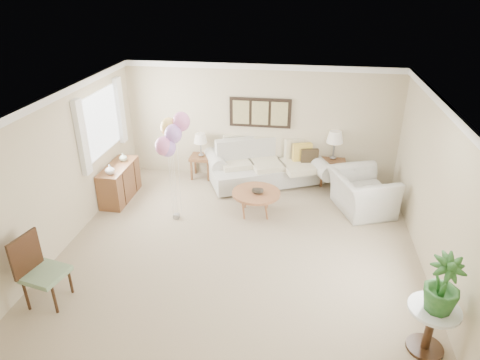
{
  "coord_description": "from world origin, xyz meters",
  "views": [
    {
      "loc": [
        0.93,
        -6.01,
        4.29
      ],
      "look_at": [
        -0.08,
        0.6,
        1.05
      ],
      "focal_mm": 32.0,
      "sensor_mm": 36.0,
      "label": 1
    }
  ],
  "objects": [
    {
      "name": "end_table_left",
      "position": [
        -1.31,
        2.76,
        0.45
      ],
      "size": [
        0.49,
        0.45,
        0.53
      ],
      "color": "brown",
      "rests_on": "ground"
    },
    {
      "name": "sofa",
      "position": [
        0.2,
        2.75,
        0.39
      ],
      "size": [
        3.05,
        1.93,
        0.99
      ],
      "color": "beige",
      "rests_on": "ground"
    },
    {
      "name": "decor_bowl",
      "position": [
        0.16,
        1.26,
        0.5
      ],
      "size": [
        0.25,
        0.25,
        0.06
      ],
      "primitive_type": "imported",
      "rotation": [
        0.0,
        0.0,
        0.09
      ],
      "color": "#2D261D",
      "rests_on": "coffee_table"
    },
    {
      "name": "side_table",
      "position": [
        2.64,
        -1.76,
        0.51
      ],
      "size": [
        0.62,
        0.62,
        0.67
      ],
      "color": "silver",
      "rests_on": "ground"
    },
    {
      "name": "credenza",
      "position": [
        -2.76,
        1.5,
        0.37
      ],
      "size": [
        0.46,
        1.2,
        0.74
      ],
      "color": "brown",
      "rests_on": "ground"
    },
    {
      "name": "coffee_table",
      "position": [
        0.13,
        1.29,
        0.44
      ],
      "size": [
        0.94,
        0.94,
        0.47
      ],
      "color": "brown",
      "rests_on": "ground"
    },
    {
      "name": "accent_chair",
      "position": [
        -2.59,
        -1.65,
        0.56
      ],
      "size": [
        0.63,
        0.63,
        1.08
      ],
      "color": "gray",
      "rests_on": "ground"
    },
    {
      "name": "wall_art_triptych",
      "position": [
        0.0,
        2.96,
        1.55
      ],
      "size": [
        1.35,
        0.06,
        0.65
      ],
      "color": "black",
      "rests_on": "ground"
    },
    {
      "name": "vase_sage",
      "position": [
        -2.74,
        1.77,
        0.83
      ],
      "size": [
        0.21,
        0.21,
        0.17
      ],
      "primitive_type": "imported",
      "rotation": [
        0.0,
        0.0,
        0.36
      ],
      "color": "#A6BA9A",
      "rests_on": "credenza"
    },
    {
      "name": "lamp_left",
      "position": [
        -1.31,
        2.76,
        0.95
      ],
      "size": [
        0.31,
        0.31,
        0.54
      ],
      "color": "gray",
      "rests_on": "end_table_left"
    },
    {
      "name": "potted_plant",
      "position": [
        2.66,
        -1.78,
        1.05
      ],
      "size": [
        0.5,
        0.5,
        0.75
      ],
      "primitive_type": "imported",
      "rotation": [
        0.0,
        0.0,
        0.2
      ],
      "color": "#1A501D",
      "rests_on": "side_table"
    },
    {
      "name": "armchair",
      "position": [
        2.17,
        1.75,
        0.4
      ],
      "size": [
        1.43,
        1.52,
        0.79
      ],
      "primitive_type": "imported",
      "rotation": [
        0.0,
        0.0,
        1.93
      ],
      "color": "beige",
      "rests_on": "ground"
    },
    {
      "name": "ground_plane",
      "position": [
        0.0,
        0.0,
        0.0
      ],
      "size": [
        6.0,
        6.0,
        0.0
      ],
      "primitive_type": "plane",
      "color": "tan"
    },
    {
      "name": "balloon_cluster",
      "position": [
        -1.36,
        0.87,
        1.7
      ],
      "size": [
        0.58,
        0.57,
        2.11
      ],
      "color": "gray",
      "rests_on": "ground"
    },
    {
      "name": "lamp_right",
      "position": [
        1.64,
        2.9,
        1.09
      ],
      "size": [
        0.36,
        0.36,
        0.64
      ],
      "color": "gray",
      "rests_on": "end_table_right"
    },
    {
      "name": "end_table_right",
      "position": [
        1.64,
        2.9,
        0.5
      ],
      "size": [
        0.55,
        0.5,
        0.6
      ],
      "color": "brown",
      "rests_on": "ground"
    },
    {
      "name": "room_shell",
      "position": [
        -0.11,
        0.09,
        1.63
      ],
      "size": [
        6.04,
        6.04,
        2.6
      ],
      "color": "#BFAE8F",
      "rests_on": "ground"
    },
    {
      "name": "vase_white",
      "position": [
        -2.74,
        1.12,
        0.84
      ],
      "size": [
        0.21,
        0.21,
        0.19
      ],
      "primitive_type": "imported",
      "rotation": [
        0.0,
        0.0,
        -0.16
      ],
      "color": "white",
      "rests_on": "credenza"
    }
  ]
}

